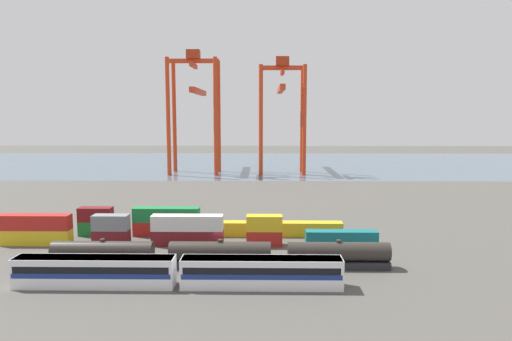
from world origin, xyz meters
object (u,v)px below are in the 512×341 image
Objects in this scene: shipping_container_12 at (167,228)px; gantry_crane_west at (195,100)px; passenger_train at (178,271)px; freight_tank_row at (220,254)px; gantry_crane_central at (282,103)px; shipping_container_2 at (111,237)px; shipping_container_6 at (264,238)px; shipping_container_8 at (341,238)px; shipping_container_10 at (96,228)px.

shipping_container_12 is 0.27× the size of gantry_crane_west.
gantry_crane_west reaches higher than passenger_train.
freight_tank_row is 1.14× the size of gantry_crane_central.
gantry_crane_west is (-8.03, 92.40, 26.08)m from shipping_container_12.
freight_tank_row reaches higher than shipping_container_2.
shipping_container_6 is 0.50× the size of shipping_container_12.
shipping_container_8 is (19.52, 11.38, -0.64)m from freight_tank_row.
shipping_container_12 is (-31.00, 6.25, 0.00)m from shipping_container_8.
gantry_crane_west is 32.72m from gantry_crane_central.
gantry_crane_central is (32.71, 0.47, -0.83)m from gantry_crane_west.
gantry_crane_central is at bearing 67.88° from shipping_container_10.
shipping_container_8 is at bearing -68.42° from gantry_crane_west.
shipping_container_8 and shipping_container_12 have the same top height.
passenger_train is at bearing -120.37° from shipping_container_6.
shipping_container_6 is at bearing -11.40° from shipping_container_10.
shipping_container_10 is (-24.56, 17.64, -0.64)m from freight_tank_row.
shipping_container_8 is 1.00× the size of shipping_container_12.
gantry_crane_central is (6.75, 99.12, 25.25)m from shipping_container_6.
shipping_container_2 is at bearing 180.00° from shipping_container_6.
shipping_container_6 is at bearing -19.23° from shipping_container_12.
shipping_container_8 is 2.00× the size of shipping_container_10.
shipping_container_8 is at bearing 38.21° from passenger_train.
shipping_container_6 is at bearing -75.26° from gantry_crane_west.
shipping_container_8 is at bearing -8.08° from shipping_container_10.
shipping_container_2 is at bearing 149.96° from freight_tank_row.
shipping_container_6 is 13.06m from shipping_container_8.
passenger_train is at bearing -82.85° from gantry_crane_west.
shipping_container_2 is 1.00× the size of shipping_container_10.
shipping_container_6 is 0.14× the size of gantry_crane_central.
gantry_crane_central is at bearing 81.37° from passenger_train.
freight_tank_row is 113.98m from gantry_crane_central.
passenger_train is at bearing -121.56° from freight_tank_row.
freight_tank_row is at bearing -96.81° from gantry_crane_central.
gantry_crane_west reaches higher than freight_tank_row.
shipping_container_2 and shipping_container_12 have the same top height.
freight_tank_row is at bearing -149.75° from shipping_container_8.
shipping_container_6 is 0.50× the size of shipping_container_8.
gantry_crane_west is at bearing 100.06° from freight_tank_row.
gantry_crane_central is at bearing 83.19° from freight_tank_row.
gantry_crane_west reaches higher than shipping_container_2.
shipping_container_10 is at bearing -112.12° from gantry_crane_central.
freight_tank_row is at bearing -79.94° from gantry_crane_west.
passenger_train is at bearing -141.79° from shipping_container_8.
freight_tank_row is at bearing -35.68° from shipping_container_10.
freight_tank_row reaches higher than passenger_train.
shipping_container_10 is at bearing -93.13° from gantry_crane_west.
passenger_train reaches higher than shipping_container_8.
shipping_container_2 is at bearing 128.05° from passenger_train.
passenger_train reaches higher than shipping_container_10.
gantry_crane_west is (-14.78, 117.75, 25.24)m from passenger_train.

